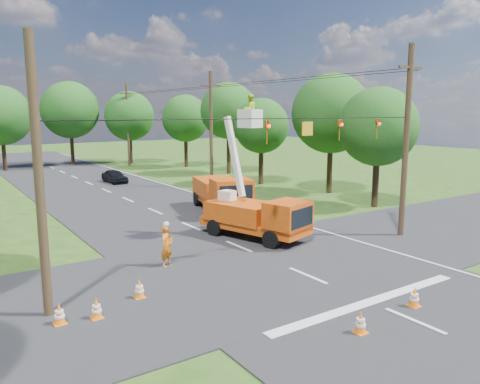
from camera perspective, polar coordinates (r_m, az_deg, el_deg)
ground at (r=36.23m, az=-13.48°, el=-0.99°), size 140.00×140.00×0.00m
road_main at (r=36.23m, az=-13.48°, el=-0.99°), size 12.00×100.00×0.06m
road_cross at (r=20.82m, az=4.51°, el=-8.69°), size 56.00×10.00×0.07m
stop_bar at (r=17.33m, az=15.55°, el=-12.92°), size 9.00×0.45×0.02m
edge_line at (r=38.50m, az=-5.67°, el=-0.14°), size 0.12×90.00×0.02m
bucket_truck at (r=24.39m, az=2.03°, el=-2.11°), size 3.74×6.27×7.46m
second_truck at (r=31.06m, az=-2.19°, el=-0.07°), size 4.08×6.99×2.47m
ground_worker at (r=20.40m, az=-8.91°, el=-6.48°), size 0.80×0.71×1.83m
distant_car at (r=45.42m, az=-15.03°, el=1.87°), size 1.69×3.74×1.25m
traffic_cone_0 at (r=14.94m, az=14.49°, el=-15.15°), size 0.38×0.38×0.71m
traffic_cone_1 at (r=17.33m, az=20.49°, el=-11.91°), size 0.38×0.38×0.71m
traffic_cone_2 at (r=26.93m, az=-1.51°, el=-3.60°), size 0.38×0.38×0.71m
traffic_cone_3 at (r=29.32m, az=-2.79°, el=-2.51°), size 0.38×0.38×0.71m
traffic_cone_4 at (r=17.35m, az=-12.16°, el=-11.47°), size 0.38×0.38×0.71m
traffic_cone_5 at (r=16.08m, az=-17.09°, el=-13.43°), size 0.38×0.38×0.71m
traffic_cone_6 at (r=16.06m, az=-21.16°, el=-13.71°), size 0.38×0.38×0.71m
traffic_cone_7 at (r=33.91m, az=-4.18°, el=-0.85°), size 0.38×0.38×0.71m
pole_right_near at (r=25.98m, az=19.60°, el=5.94°), size 1.80×0.30×10.00m
pole_right_mid at (r=41.13m, az=-3.54°, el=7.67°), size 1.80×0.30×10.00m
pole_right_far at (r=59.23m, az=-13.51°, el=8.05°), size 1.80×0.30×10.00m
pole_left at (r=15.82m, az=-23.30°, el=1.42°), size 0.30×0.30×9.00m
signal_span at (r=21.23m, az=9.49°, el=7.74°), size 18.00×0.29×1.07m
tree_right_a at (r=33.59m, az=16.50°, el=7.62°), size 5.40×5.40×8.28m
tree_right_b at (r=38.73m, az=11.08°, el=9.35°), size 6.40×6.40×9.65m
tree_right_c at (r=42.89m, az=2.61°, el=8.04°), size 5.00×5.00×7.83m
tree_right_d at (r=50.37m, az=-1.40°, el=9.85°), size 6.00×6.00×9.70m
tree_right_e at (r=56.81m, az=-6.67°, el=8.90°), size 5.60×5.60×8.63m
tree_far_a at (r=58.88m, az=-27.14°, el=8.30°), size 6.60×6.60×9.50m
tree_far_b at (r=62.34m, az=-20.02°, el=9.37°), size 7.00×7.00×10.32m
tree_far_c at (r=61.44m, az=-13.33°, el=9.00°), size 6.20×6.20×9.18m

